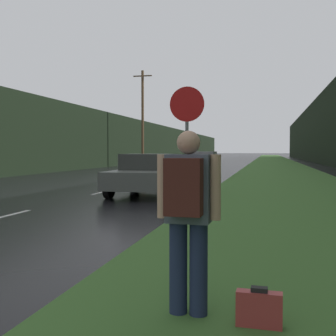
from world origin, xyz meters
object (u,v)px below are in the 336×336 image
Objects in this scene: stop_sign at (187,139)px; car_passing_far at (203,163)px; car_oncoming at (208,157)px; hitchhiker_with_backpack at (188,211)px; car_passing_near at (148,174)px; suitcase at (259,310)px.

car_passing_far is (-2.39, 17.97, -1.01)m from stop_sign.
car_oncoming is at bearing 97.34° from stop_sign.
car_oncoming is at bearing 99.42° from hitchhiker_with_backpack.
hitchhiker_with_backpack is at bearing 107.91° from car_passing_near.
stop_sign reaches higher than hitchhiker_with_backpack.
suitcase is (0.64, -0.11, -0.81)m from hitchhiker_with_backpack.
stop_sign is 6.00m from car_passing_near.
car_passing_far is at bearing -82.79° from car_oncoming.
stop_sign is at bearing 109.32° from suitcase.
suitcase is at bearing 99.80° from car_passing_far.
car_oncoming is (-7.83, 53.50, 0.57)m from suitcase.
stop_sign is 18.16m from car_passing_far.
hitchhiker_with_backpack reaches higher than car_passing_far.
stop_sign is at bearing 97.56° from car_passing_far.
stop_sign is at bearing 102.60° from hitchhiker_with_backpack.
stop_sign is 1.67× the size of hitchhiker_with_backpack.
hitchhiker_with_backpack is 1.04m from suitcase.
car_oncoming is at bearing -84.88° from car_passing_near.
suitcase is (1.58, -4.98, -1.62)m from stop_sign.
stop_sign is 0.68× the size of car_oncoming.
car_passing_far is (-0.00, 12.57, 0.05)m from car_passing_near.
suitcase is 0.09× the size of car_passing_near.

